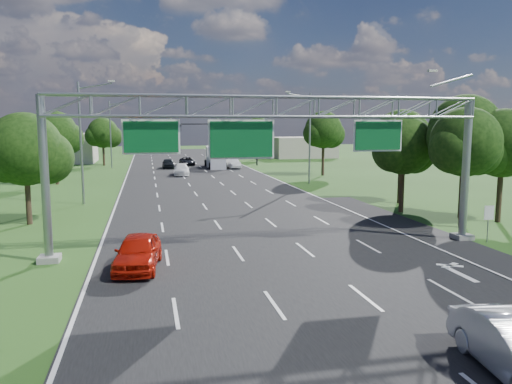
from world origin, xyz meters
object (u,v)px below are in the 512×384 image
object	(u,v)px
sign_gantry	(276,119)
box_truck	(215,158)
regulatory_sign	(489,216)
red_coupe	(138,252)
traffic_signal	(235,133)

from	to	relation	value
sign_gantry	box_truck	distance (m)	51.16
sign_gantry	regulatory_sign	xyz separation A→B (m)	(12.07, -1.02, -5.38)
regulatory_sign	red_coupe	bearing A→B (deg)	-176.74
traffic_signal	red_coupe	distance (m)	57.09
box_truck	regulatory_sign	bearing A→B (deg)	-75.30
sign_gantry	box_truck	size ratio (longest dim) A/B	2.76
traffic_signal	regulatory_sign	bearing A→B (deg)	-84.80
sign_gantry	red_coupe	world-z (taller)	sign_gantry
sign_gantry	box_truck	bearing A→B (deg)	85.94
regulatory_sign	traffic_signal	bearing A→B (deg)	95.20
sign_gantry	box_truck	xyz separation A→B (m)	(3.60, 50.75, -5.38)
regulatory_sign	box_truck	distance (m)	52.46
box_truck	red_coupe	bearing A→B (deg)	-96.04
traffic_signal	box_truck	distance (m)	5.57
red_coupe	box_truck	size ratio (longest dim) A/B	0.55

